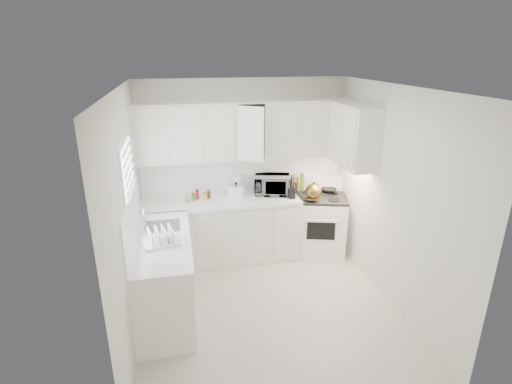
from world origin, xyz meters
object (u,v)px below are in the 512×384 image
object	(u,v)px
tea_kettle	(313,190)
utensil_crock	(292,186)
dish_rack	(160,235)
rice_cooker	(236,190)
stove	(320,216)
microwave	(272,183)

from	to	relation	value
tea_kettle	utensil_crock	bearing A→B (deg)	167.23
tea_kettle	dish_rack	world-z (taller)	tea_kettle
tea_kettle	rice_cooker	size ratio (longest dim) A/B	1.21
stove	tea_kettle	size ratio (longest dim) A/B	4.03
microwave	rice_cooker	world-z (taller)	microwave
tea_kettle	utensil_crock	distance (m)	0.31
stove	tea_kettle	distance (m)	0.55
tea_kettle	rice_cooker	distance (m)	1.11
stove	rice_cooker	xyz separation A→B (m)	(-1.26, 0.07, 0.49)
dish_rack	utensil_crock	bearing A→B (deg)	16.59
stove	microwave	bearing A→B (deg)	-175.37
tea_kettle	rice_cooker	world-z (taller)	tea_kettle
rice_cooker	utensil_crock	size ratio (longest dim) A/B	0.65
stove	utensil_crock	xyz separation A→B (m)	(-0.48, -0.09, 0.55)
stove	rice_cooker	size ratio (longest dim) A/B	4.89
stove	tea_kettle	xyz separation A→B (m)	(-0.18, -0.16, 0.49)
dish_rack	tea_kettle	bearing A→B (deg)	11.45
tea_kettle	microwave	distance (m)	0.62
stove	utensil_crock	world-z (taller)	utensil_crock
rice_cooker	tea_kettle	bearing A→B (deg)	-18.64
microwave	rice_cooker	distance (m)	0.56
microwave	rice_cooker	xyz separation A→B (m)	(-0.55, -0.07, -0.05)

